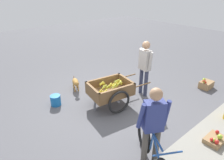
# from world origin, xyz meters

# --- Properties ---
(ground_plane) EXTENTS (24.00, 24.00, 0.00)m
(ground_plane) POSITION_xyz_m (0.00, 0.00, 0.00)
(ground_plane) COLOR #56565B
(fruit_cart) EXTENTS (1.75, 1.04, 0.72)m
(fruit_cart) POSITION_xyz_m (0.09, -0.01, 0.44)
(fruit_cart) COLOR brown
(fruit_cart) RESTS_ON ground
(vendor_person) EXTENTS (0.25, 0.55, 1.64)m
(vendor_person) POSITION_xyz_m (-1.04, 0.17, 0.99)
(vendor_person) COLOR #333851
(vendor_person) RESTS_ON ground
(bicycle) EXTENTS (0.88, 1.47, 0.85)m
(bicycle) POSITION_xyz_m (0.90, 2.11, 0.35)
(bicycle) COLOR black
(bicycle) RESTS_ON ground
(cyclist_person) EXTENTS (0.46, 0.37, 1.58)m
(cyclist_person) POSITION_xyz_m (0.83, 1.98, 0.95)
(cyclist_person) COLOR #4C4742
(cyclist_person) RESTS_ON ground
(dog) EXTENTS (0.34, 0.64, 0.40)m
(dog) POSITION_xyz_m (0.36, -1.36, 0.27)
(dog) COLOR #AD7A38
(dog) RESTS_ON ground
(plastic_bucket) EXTENTS (0.28, 0.28, 0.29)m
(plastic_bucket) POSITION_xyz_m (1.24, -0.99, 0.15)
(plastic_bucket) COLOR #1966B2
(plastic_bucket) RESTS_ON ground
(apple_crate) EXTENTS (0.44, 0.32, 0.32)m
(apple_crate) POSITION_xyz_m (-2.90, 1.22, 0.12)
(apple_crate) COLOR #99754C
(apple_crate) RESTS_ON ground
(mixed_fruit_crate) EXTENTS (0.44, 0.32, 0.32)m
(mixed_fruit_crate) POSITION_xyz_m (-0.51, 2.58, 0.12)
(mixed_fruit_crate) COLOR #99754C
(mixed_fruit_crate) RESTS_ON ground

